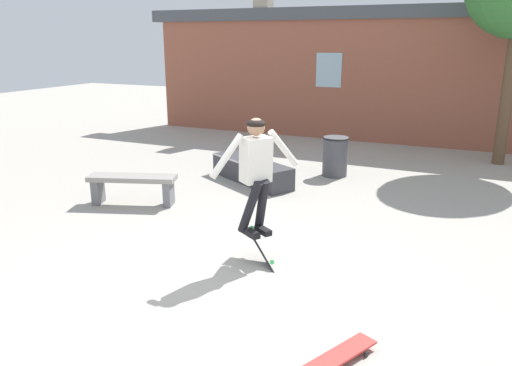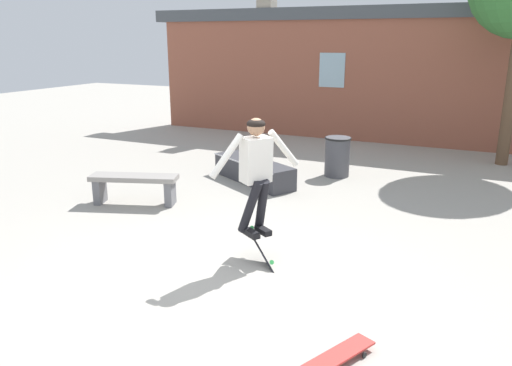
# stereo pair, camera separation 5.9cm
# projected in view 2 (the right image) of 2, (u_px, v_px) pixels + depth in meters

# --- Properties ---
(ground_plane) EXTENTS (40.00, 40.00, 0.00)m
(ground_plane) POSITION_uv_depth(u_px,v_px,m) (222.00, 287.00, 5.59)
(ground_plane) COLOR #A39E93
(building_backdrop) EXTENTS (14.14, 0.52, 4.52)m
(building_backdrop) POSITION_uv_depth(u_px,v_px,m) (388.00, 73.00, 12.93)
(building_backdrop) COLOR #93513D
(building_backdrop) RESTS_ON ground_plane
(park_bench) EXTENTS (1.50, 0.84, 0.50)m
(park_bench) POSITION_uv_depth(u_px,v_px,m) (134.00, 184.00, 8.32)
(park_bench) COLOR gray
(park_bench) RESTS_ON ground_plane
(skate_ledge) EXTENTS (1.99, 1.46, 0.42)m
(skate_ledge) POSITION_uv_depth(u_px,v_px,m) (253.00, 171.00, 9.65)
(skate_ledge) COLOR #38383D
(skate_ledge) RESTS_ON ground_plane
(trash_bin) EXTENTS (0.54, 0.54, 0.80)m
(trash_bin) POSITION_uv_depth(u_px,v_px,m) (337.00, 156.00, 10.00)
(trash_bin) COLOR #47474C
(trash_bin) RESTS_ON ground_plane
(skater) EXTENTS (0.74, 1.08, 1.44)m
(skater) POSITION_uv_depth(u_px,v_px,m) (256.00, 166.00, 5.91)
(skater) COLOR silver
(skateboard_flipping) EXTENTS (0.63, 0.47, 0.65)m
(skateboard_flipping) POSITION_uv_depth(u_px,v_px,m) (260.00, 249.00, 6.19)
(skateboard_flipping) COLOR black
(skateboard_resting) EXTENTS (0.54, 0.86, 0.08)m
(skateboard_resting) POSITION_uv_depth(u_px,v_px,m) (335.00, 357.00, 4.26)
(skateboard_resting) COLOR red
(skateboard_resting) RESTS_ON ground_plane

